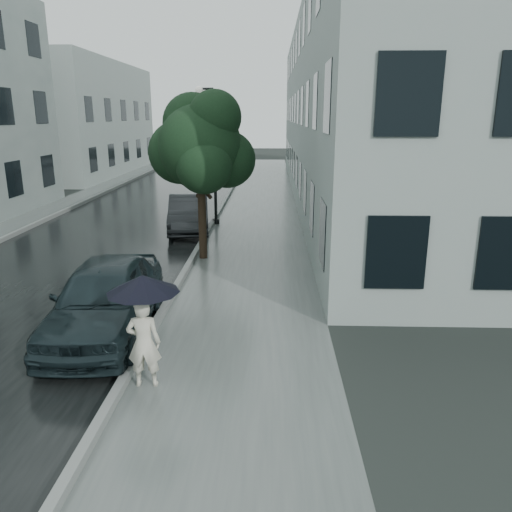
{
  "coord_description": "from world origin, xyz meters",
  "views": [
    {
      "loc": [
        0.82,
        -8.18,
        4.23
      ],
      "look_at": [
        0.48,
        2.19,
        1.3
      ],
      "focal_mm": 35.0,
      "sensor_mm": 36.0,
      "label": 1
    }
  ],
  "objects_px": {
    "street_tree": "(201,145)",
    "car_near": "(106,298)",
    "lamp_post": "(211,147)",
    "car_far": "(189,213)",
    "pedestrian": "(144,343)"
  },
  "relations": [
    {
      "from": "pedestrian",
      "to": "lamp_post",
      "type": "height_order",
      "value": "lamp_post"
    },
    {
      "from": "car_near",
      "to": "car_far",
      "type": "relative_size",
      "value": 1.07
    },
    {
      "from": "lamp_post",
      "to": "car_near",
      "type": "height_order",
      "value": "lamp_post"
    },
    {
      "from": "lamp_post",
      "to": "car_near",
      "type": "distance_m",
      "value": 10.89
    },
    {
      "from": "street_tree",
      "to": "lamp_post",
      "type": "xyz_separation_m",
      "value": [
        -0.31,
        4.96,
        -0.35
      ]
    },
    {
      "from": "lamp_post",
      "to": "car_far",
      "type": "height_order",
      "value": "lamp_post"
    },
    {
      "from": "street_tree",
      "to": "car_far",
      "type": "distance_m",
      "value": 4.67
    },
    {
      "from": "lamp_post",
      "to": "car_far",
      "type": "relative_size",
      "value": 1.3
    },
    {
      "from": "street_tree",
      "to": "car_near",
      "type": "xyz_separation_m",
      "value": [
        -1.17,
        -5.65,
        -2.63
      ]
    },
    {
      "from": "pedestrian",
      "to": "street_tree",
      "type": "xyz_separation_m",
      "value": [
        -0.09,
        7.62,
        2.64
      ]
    },
    {
      "from": "pedestrian",
      "to": "car_far",
      "type": "bearing_deg",
      "value": -88.14
    },
    {
      "from": "car_far",
      "to": "pedestrian",
      "type": "bearing_deg",
      "value": -92.4
    },
    {
      "from": "street_tree",
      "to": "lamp_post",
      "type": "height_order",
      "value": "lamp_post"
    },
    {
      "from": "street_tree",
      "to": "lamp_post",
      "type": "distance_m",
      "value": 4.98
    },
    {
      "from": "car_near",
      "to": "car_far",
      "type": "height_order",
      "value": "car_near"
    }
  ]
}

